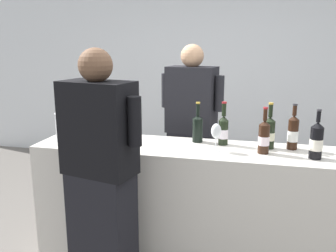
# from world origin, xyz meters

# --- Properties ---
(wall_back) EXTENTS (8.00, 0.10, 2.80)m
(wall_back) POSITION_xyz_m (0.00, 2.60, 1.40)
(wall_back) COLOR silver
(wall_back) RESTS_ON ground_plane
(counter) EXTENTS (2.27, 0.54, 0.96)m
(counter) POSITION_xyz_m (0.00, 0.00, 0.48)
(counter) COLOR beige
(counter) RESTS_ON ground_plane
(wine_bottle_0) EXTENTS (0.08, 0.08, 0.31)m
(wine_bottle_0) POSITION_xyz_m (0.05, 0.16, 1.08)
(wine_bottle_0) COLOR black
(wine_bottle_0) RESTS_ON counter
(wine_bottle_1) EXTENTS (0.08, 0.08, 0.33)m
(wine_bottle_1) POSITION_xyz_m (0.87, -0.07, 1.08)
(wine_bottle_1) COLOR black
(wine_bottle_1) RESTS_ON counter
(wine_bottle_2) EXTENTS (0.07, 0.07, 0.33)m
(wine_bottle_2) POSITION_xyz_m (0.25, 0.13, 1.08)
(wine_bottle_2) COLOR black
(wine_bottle_2) RESTS_ON counter
(wine_bottle_3) EXTENTS (0.07, 0.07, 0.33)m
(wine_bottle_3) POSITION_xyz_m (0.74, 0.12, 1.09)
(wine_bottle_3) COLOR black
(wine_bottle_3) RESTS_ON counter
(wine_bottle_4) EXTENTS (0.08, 0.08, 0.33)m
(wine_bottle_4) POSITION_xyz_m (0.58, 0.10, 1.08)
(wine_bottle_4) COLOR black
(wine_bottle_4) RESTS_ON counter
(wine_bottle_5) EXTENTS (0.08, 0.08, 0.32)m
(wine_bottle_5) POSITION_xyz_m (0.54, -0.03, 1.08)
(wine_bottle_5) COLOR black
(wine_bottle_5) RESTS_ON counter
(wine_glass) EXTENTS (0.07, 0.07, 0.20)m
(wine_glass) POSITION_xyz_m (0.21, -0.05, 1.10)
(wine_glass) COLOR silver
(wine_glass) RESTS_ON counter
(ice_bucket) EXTENTS (0.21, 0.21, 0.23)m
(ice_bucket) POSITION_xyz_m (-0.92, -0.04, 1.08)
(ice_bucket) COLOR silver
(ice_bucket) RESTS_ON counter
(person_server) EXTENTS (0.57, 0.31, 1.70)m
(person_server) POSITION_xyz_m (-0.08, 0.62, 0.83)
(person_server) COLOR black
(person_server) RESTS_ON ground_plane
(person_guest) EXTENTS (0.59, 0.33, 1.69)m
(person_guest) POSITION_xyz_m (-0.45, -0.54, 0.82)
(person_guest) COLOR black
(person_guest) RESTS_ON ground_plane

